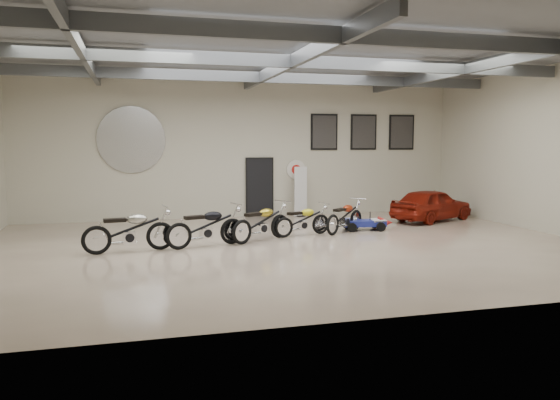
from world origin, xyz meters
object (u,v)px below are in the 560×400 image
object	(u,v)px
motorcycle_gold	(261,222)
vintage_car	(432,205)
go_kart	(368,221)
motorcycle_silver	(129,229)
motorcycle_yellow	(303,220)
motorcycle_black	(206,226)
banner_stand	(301,191)
motorcycle_red	(345,216)

from	to	relation	value
motorcycle_gold	vintage_car	bearing A→B (deg)	-12.17
go_kart	vintage_car	world-z (taller)	vintage_car
motorcycle_silver	motorcycle_yellow	bearing A→B (deg)	5.43
motorcycle_silver	motorcycle_black	world-z (taller)	motorcycle_silver
motorcycle_silver	motorcycle_black	xyz separation A→B (m)	(1.93, 0.21, -0.02)
banner_stand	vintage_car	distance (m)	4.66
motorcycle_gold	vintage_car	xyz separation A→B (m)	(6.59, 2.27, 0.02)
motorcycle_silver	go_kart	xyz separation A→B (m)	(7.14, 1.63, -0.28)
motorcycle_silver	motorcycle_gold	bearing A→B (deg)	2.65
motorcycle_red	motorcycle_gold	bearing A→B (deg)	158.03
motorcycle_silver	motorcycle_black	distance (m)	1.95
banner_stand	motorcycle_silver	size ratio (longest dim) A/B	0.84
vintage_car	motorcycle_gold	bearing A→B (deg)	85.11
motorcycle_gold	vintage_car	world-z (taller)	vintage_car
motorcycle_silver	motorcycle_red	bearing A→B (deg)	4.61
motorcycle_gold	vintage_car	size ratio (longest dim) A/B	0.63
motorcycle_yellow	go_kart	xyz separation A→B (m)	(2.27, 0.46, -0.18)
motorcycle_yellow	motorcycle_red	xyz separation A→B (m)	(1.41, 0.24, 0.03)
go_kart	vintage_car	xyz separation A→B (m)	(2.97, 1.30, 0.27)
motorcycle_red	vintage_car	distance (m)	4.12
motorcycle_black	motorcycle_gold	bearing A→B (deg)	-0.09
motorcycle_silver	motorcycle_gold	size ratio (longest dim) A/B	1.06
banner_stand	go_kart	size ratio (longest dim) A/B	1.15
motorcycle_silver	vintage_car	world-z (taller)	motorcycle_silver
motorcycle_red	vintage_car	bearing A→B (deg)	-15.48
vintage_car	motorcycle_yellow	bearing A→B (deg)	84.73
motorcycle_black	motorcycle_yellow	world-z (taller)	motorcycle_black
motorcycle_black	go_kart	bearing A→B (deg)	-0.94
vintage_car	motorcycle_silver	bearing A→B (deg)	82.30
motorcycle_silver	vintage_car	distance (m)	10.53
banner_stand	motorcycle_red	distance (m)	3.80
motorcycle_black	motorcycle_gold	size ratio (longest dim) A/B	1.03
motorcycle_black	go_kart	size ratio (longest dim) A/B	1.33
banner_stand	motorcycle_silver	distance (m)	7.97
go_kart	vintage_car	bearing A→B (deg)	31.32
motorcycle_gold	go_kart	xyz separation A→B (m)	(3.62, 0.96, -0.25)
motorcycle_black	motorcycle_yellow	xyz separation A→B (m)	(2.94, 0.96, -0.08)
motorcycle_gold	motorcycle_red	xyz separation A→B (m)	(2.76, 0.75, -0.04)
banner_stand	vintage_car	world-z (taller)	banner_stand
motorcycle_black	motorcycle_red	bearing A→B (deg)	-0.69
motorcycle_silver	motorcycle_gold	xyz separation A→B (m)	(3.52, 0.67, -0.03)
motorcycle_yellow	go_kart	size ratio (longest dim) A/B	1.13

